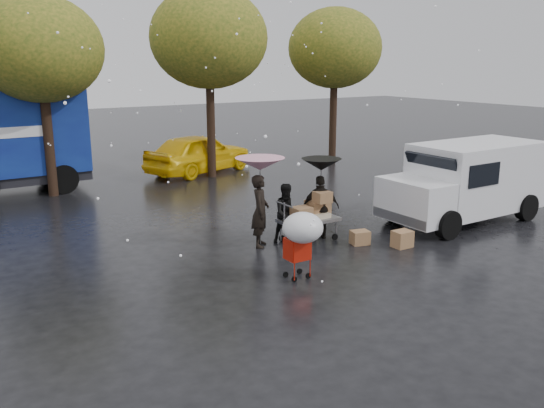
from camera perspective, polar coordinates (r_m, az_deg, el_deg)
ground at (r=13.26m, az=4.18°, el=-5.61°), size 90.00×90.00×0.00m
person_pink at (r=13.99m, az=-1.17°, el=-0.69°), size 0.73×0.78×1.79m
person_middle at (r=14.34m, az=1.53°, el=-0.92°), size 0.85×0.74×1.50m
person_black at (r=14.68m, az=4.82°, el=-0.33°), size 1.04×0.78×1.64m
umbrella_pink at (r=13.74m, az=-1.20°, el=3.98°), size 1.20×1.20×2.20m
umbrella_black at (r=14.44m, az=4.91°, el=3.91°), size 1.01×1.01×2.07m
vendor_cart at (r=14.52m, az=3.95°, el=-0.86°), size 1.52×0.80×1.27m
shopping_cart at (r=11.77m, az=2.98°, el=-2.72°), size 0.84×0.84×1.46m
white_van at (r=17.13m, az=18.76°, el=2.22°), size 4.91×2.18×2.20m
box_ground_near at (r=14.45m, az=12.77°, el=-3.40°), size 0.47×0.38×0.41m
box_ground_far at (r=14.49m, az=8.70°, el=-3.30°), size 0.51×0.44×0.34m
yellow_taxi at (r=23.46m, az=-7.24°, el=5.02°), size 5.08×3.31×1.61m
tree_row at (r=21.17m, az=-13.72°, el=15.23°), size 21.60×4.40×7.12m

